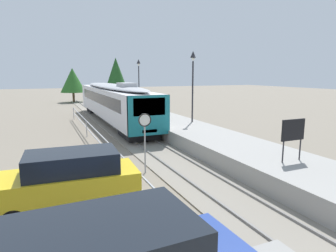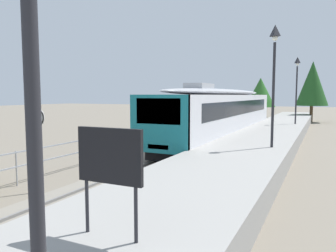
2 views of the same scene
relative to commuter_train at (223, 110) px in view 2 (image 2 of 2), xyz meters
The scene contains 11 objects.
ground_plane 6.02m from the commuter_train, 122.21° to the right, with size 160.00×160.00×0.00m, color slate.
track_rails 5.21m from the commuter_train, 90.00° to the right, with size 3.20×60.00×0.14m.
commuter_train is the anchor object (origin of this frame).
station_platform 6.01m from the commuter_train, 55.69° to the right, with size 3.90×60.00×0.90m, color #999691.
platform_lamp_mid_platform 9.21m from the commuter_train, 60.14° to the right, with size 0.34×0.34×5.35m.
platform_lamp_far_end 7.48m from the commuter_train, 51.27° to the left, with size 0.34×0.34×5.35m.
platform_notice_board 18.76m from the commuter_train, 79.64° to the right, with size 1.20×0.08×1.80m.
speed_limit_sign 15.10m from the commuter_train, 97.47° to the right, with size 0.61×0.10×2.81m.
carpark_fence 15.18m from the commuter_train, 102.60° to the right, with size 0.06×36.06×1.25m.
tree_behind_carpark 22.62m from the commuter_train, 93.38° to the left, with size 3.99×3.99×5.55m.
tree_behind_station_far 20.44m from the commuter_train, 75.34° to the left, with size 3.64×3.64×7.19m.
Camera 2 is at (6.44, 4.05, 3.22)m, focal length 34.95 mm.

